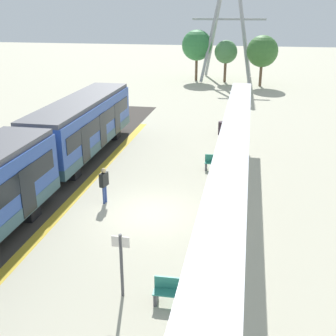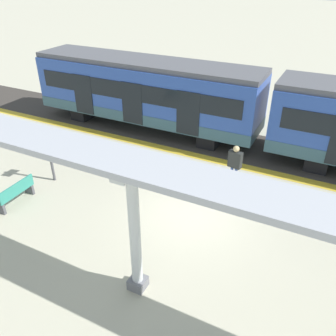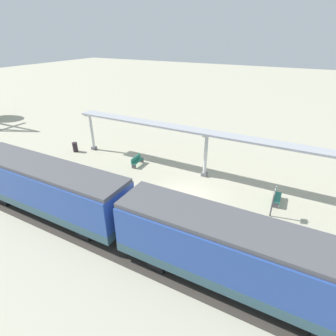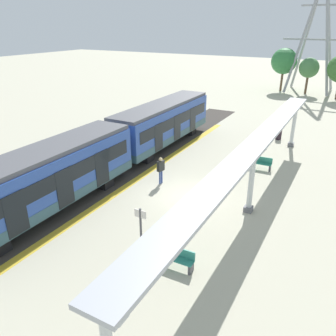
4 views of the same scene
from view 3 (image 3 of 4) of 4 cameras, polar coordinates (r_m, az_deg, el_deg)
The scene contains 13 objects.
ground_plane at distance 19.23m, azimuth 3.94°, elevation -6.35°, with size 176.00×176.00×0.00m, color #B3AF96.
tactile_edge_strip at distance 16.47m, azimuth -1.70°, elevation -12.91°, with size 0.52×30.06×0.01m, color gold.
trackbed at distance 15.31m, azimuth -5.26°, elevation -16.84°, with size 3.20×42.06×0.01m, color #38332D.
train_near_carriage at distance 12.69m, azimuth 15.12°, elevation -17.90°, with size 2.65×11.66×3.48m.
train_far_carriage at distance 18.45m, azimuth -24.64°, elevation -3.97°, with size 2.65×11.66×3.48m.
canopy_pillar_second at distance 21.31m, azimuth 8.14°, elevation 2.75°, with size 1.10×0.44×3.70m.
canopy_pillar_third at distance 27.33m, azimuth -16.18°, elevation 7.53°, with size 1.10×0.44×3.70m.
canopy_beam at distance 20.62m, azimuth 8.26°, elevation 7.62°, with size 1.20×24.51×0.16m, color #A8AAB2.
bench_near_end at distance 19.90m, azimuth 22.42°, elevation -5.83°, with size 1.51×0.47×0.86m.
bench_mid_platform at distance 23.65m, azimuth -6.75°, elevation 1.58°, with size 1.52×0.50×0.86m.
trash_bin at distance 27.86m, azimuth -19.48°, elevation 4.30°, with size 0.48×0.48×0.95m, color #2E2229.
platform_info_sign at distance 17.91m, azimuth 21.88°, elevation -6.23°, with size 0.56×0.10×2.20m.
passenger_waiting_near_edge at distance 17.26m, azimuth -1.21°, elevation -6.29°, with size 0.32×0.54×1.74m.
Camera 3 is at (-14.73, -6.29, 10.64)m, focal length 28.13 mm.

